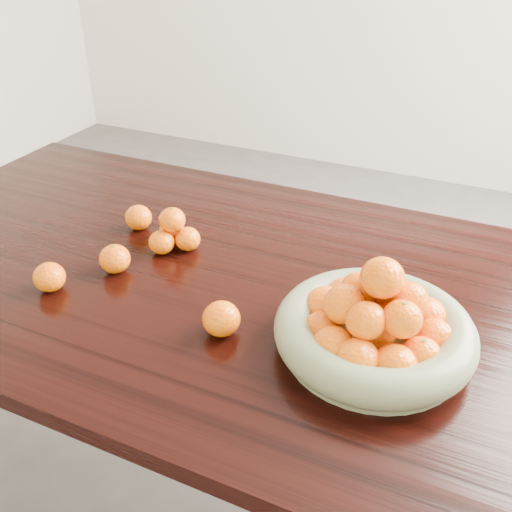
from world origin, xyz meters
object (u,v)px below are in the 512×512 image
at_px(fruit_bowl, 374,327).
at_px(loose_orange_0, 115,259).
at_px(dining_table, 246,310).
at_px(orange_pyramid, 173,232).

relative_size(fruit_bowl, loose_orange_0, 5.28).
bearing_deg(dining_table, loose_orange_0, -161.47).
bearing_deg(dining_table, fruit_bowl, -20.05).
xyz_separation_m(dining_table, fruit_bowl, (0.32, -0.12, 0.14)).
height_order(dining_table, loose_orange_0, loose_orange_0).
xyz_separation_m(fruit_bowl, orange_pyramid, (-0.54, 0.17, -0.01)).
height_order(orange_pyramid, loose_orange_0, orange_pyramid).
bearing_deg(loose_orange_0, dining_table, 18.53).
relative_size(dining_table, loose_orange_0, 28.07).
bearing_deg(orange_pyramid, dining_table, -13.38).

